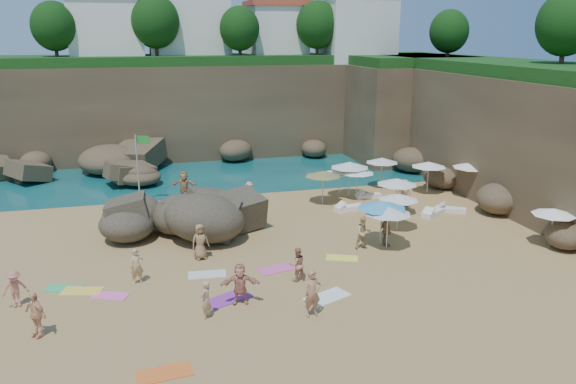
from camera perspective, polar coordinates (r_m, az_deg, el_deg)
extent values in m
plane|color=tan|center=(29.06, -2.31, -5.63)|extent=(120.00, 120.00, 0.00)
plane|color=#0C4751|center=(57.71, -8.86, 5.01)|extent=(120.00, 120.00, 0.00)
cube|color=brown|center=(52.43, -6.24, 8.45)|extent=(44.00, 8.00, 8.00)
cube|color=brown|center=(42.94, 20.78, 5.91)|extent=(8.00, 30.00, 8.00)
cube|color=brown|center=(52.14, 11.33, 8.20)|extent=(10.00, 12.00, 8.00)
cube|color=white|center=(52.47, -17.90, 15.21)|extent=(6.00, 5.00, 5.50)
cube|color=white|center=(53.65, -10.12, 16.24)|extent=(7.00, 6.00, 6.50)
cube|color=white|center=(53.97, -1.17, 15.67)|extent=(5.00, 5.00, 5.00)
cube|color=#B2472D|center=(54.03, -1.19, 18.58)|extent=(5.40, 5.40, 0.50)
cube|color=white|center=(54.18, 6.86, 16.09)|extent=(6.00, 6.00, 6.00)
sphere|color=#11380F|center=(50.81, -22.70, 15.29)|extent=(3.60, 3.60, 3.60)
sphere|color=#11380F|center=(50.47, -13.36, 16.51)|extent=(4.05, 4.05, 4.05)
sphere|color=#11380F|center=(50.21, -4.95, 16.22)|extent=(3.42, 3.42, 3.42)
sphere|color=#11380F|center=(51.90, 3.01, 16.59)|extent=(3.78, 3.78, 3.78)
sphere|color=#11380F|center=(49.15, 16.05, 15.42)|extent=(3.15, 3.15, 3.15)
sphere|color=#11380F|center=(39.90, 26.42, 15.07)|extent=(3.60, 3.60, 3.60)
cylinder|color=white|center=(58.23, -26.99, 6.57)|extent=(0.10, 0.10, 6.00)
cylinder|color=white|center=(57.93, -25.53, 6.71)|extent=(0.10, 0.10, 6.00)
cylinder|color=white|center=(57.68, -24.07, 6.85)|extent=(0.10, 0.10, 6.00)
cylinder|color=silver|center=(37.01, -15.02, 2.21)|extent=(0.09, 0.09, 4.53)
cube|color=#238D2D|center=(36.63, -14.53, 5.14)|extent=(0.77, 0.28, 0.51)
cylinder|color=silver|center=(37.69, 6.24, 1.15)|extent=(0.07, 0.07, 2.29)
cone|color=silver|center=(37.43, 6.29, 2.77)|extent=(2.57, 2.57, 0.39)
cylinder|color=silver|center=(37.29, 7.00, 0.74)|extent=(0.06, 0.06, 2.01)
cone|color=white|center=(37.06, 7.05, 2.17)|extent=(2.25, 2.25, 0.34)
cylinder|color=silver|center=(39.57, 14.02, 1.33)|extent=(0.06, 0.06, 2.11)
cone|color=white|center=(39.34, 14.12, 2.75)|extent=(2.36, 2.36, 0.36)
cylinder|color=silver|center=(40.44, 9.47, 1.86)|extent=(0.06, 0.06, 2.05)
cone|color=silver|center=(40.22, 9.53, 3.21)|extent=(2.30, 2.30, 0.35)
cylinder|color=silver|center=(39.37, 18.10, 1.09)|extent=(0.07, 0.07, 2.30)
cone|color=white|center=(39.12, 18.23, 2.64)|extent=(2.58, 2.58, 0.39)
cylinder|color=silver|center=(37.81, 5.24, 0.88)|extent=(0.05, 0.05, 1.84)
cone|color=silver|center=(37.60, 5.27, 2.17)|extent=(2.07, 2.07, 0.31)
cylinder|color=silver|center=(36.09, 3.54, 0.37)|extent=(0.06, 0.06, 2.06)
cone|color=#CA4C23|center=(35.84, 3.57, 1.88)|extent=(2.32, 2.32, 0.35)
cylinder|color=silver|center=(34.35, 10.92, -0.60)|extent=(0.06, 0.06, 2.17)
cone|color=silver|center=(34.08, 11.01, 1.06)|extent=(2.43, 2.43, 0.37)
cylinder|color=silver|center=(31.76, 11.08, -2.14)|extent=(0.06, 0.06, 1.99)
cone|color=silver|center=(31.49, 11.17, -0.50)|extent=(2.23, 2.23, 0.34)
cylinder|color=silver|center=(28.90, 10.05, -3.76)|extent=(0.06, 0.06, 2.12)
cone|color=silver|center=(28.59, 10.14, -1.86)|extent=(2.37, 2.37, 0.36)
cylinder|color=silver|center=(29.32, 9.42, -3.29)|extent=(0.07, 0.07, 2.26)
cone|color=#3E9FD5|center=(28.99, 9.51, -1.28)|extent=(2.54, 2.54, 0.39)
cylinder|color=silver|center=(31.81, 25.21, -3.41)|extent=(0.06, 0.06, 1.95)
cone|color=white|center=(31.54, 25.40, -1.81)|extent=(2.18, 2.18, 0.33)
cube|color=white|center=(35.47, -6.06, -1.48)|extent=(1.80, 1.12, 0.27)
cube|color=white|center=(35.15, 6.26, -1.62)|extent=(1.96, 0.94, 0.29)
cube|color=white|center=(34.64, 10.15, -2.04)|extent=(2.00, 1.62, 0.31)
cube|color=white|center=(37.93, 8.17, -0.41)|extent=(1.73, 0.59, 0.27)
cube|color=silver|center=(36.06, 16.23, -1.74)|extent=(1.83, 1.48, 0.28)
cube|color=white|center=(35.14, 14.56, -2.05)|extent=(1.94, 1.57, 0.30)
cube|color=#FE63BB|center=(25.07, -17.63, -10.01)|extent=(1.63, 1.21, 0.03)
cube|color=orange|center=(19.49, -12.45, -17.54)|extent=(1.86, 1.08, 0.03)
cube|color=#35B974|center=(26.39, -21.80, -9.09)|extent=(1.70, 1.21, 0.03)
cube|color=yellow|center=(25.88, -20.20, -9.41)|extent=(1.84, 1.28, 0.03)
cube|color=silver|center=(26.14, -8.22, -8.28)|extent=(1.77, 1.00, 0.03)
cube|color=purple|center=(23.80, -6.14, -10.73)|extent=(2.16, 1.69, 0.03)
cube|color=#DF569C|center=(26.47, -1.09, -7.80)|extent=(1.99, 1.31, 0.03)
cube|color=green|center=(31.84, -16.31, -4.31)|extent=(1.80, 1.21, 0.03)
cube|color=#F5FE43|center=(27.80, 5.50, -6.69)|extent=(1.72, 1.31, 0.03)
cube|color=white|center=(23.87, 4.02, -10.59)|extent=(2.14, 1.63, 0.03)
imported|color=tan|center=(25.60, -15.10, -7.29)|extent=(0.67, 0.52, 1.62)
imported|color=tan|center=(25.01, 0.93, -7.34)|extent=(0.84, 0.70, 1.57)
imported|color=tan|center=(36.22, -3.95, -0.08)|extent=(0.94, 0.95, 1.46)
imported|color=olive|center=(29.36, 9.95, -3.89)|extent=(0.44, 1.00, 1.68)
imported|color=tan|center=(36.05, 11.71, -0.15)|extent=(1.01, 0.90, 1.83)
imported|color=tan|center=(37.82, -10.52, 0.72)|extent=(1.83, 0.93, 1.90)
imported|color=tan|center=(22.15, -8.35, -10.76)|extent=(0.64, 0.67, 1.54)
imported|color=#C06F60|center=(25.44, -25.83, -10.03)|extent=(1.37, 1.74, 0.41)
imported|color=#EDB186|center=(22.85, -24.09, -12.78)|extent=(1.88, 1.93, 0.41)
imported|color=#95724A|center=(27.84, -8.85, -6.29)|extent=(1.24, 1.90, 0.47)
imported|color=tan|center=(23.30, -4.85, -10.73)|extent=(1.82, 1.93, 0.46)
imported|color=#AA7755|center=(22.32, 2.48, -11.95)|extent=(0.91, 1.94, 0.45)
imported|color=tan|center=(28.98, 7.63, -5.16)|extent=(0.84, 1.68, 0.63)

